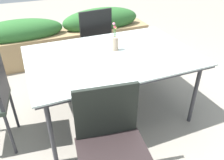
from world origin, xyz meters
name	(u,v)px	position (x,y,z in m)	size (l,w,h in m)	color
ground_plane	(105,113)	(0.00, 0.00, 0.00)	(12.00, 12.00, 0.00)	gray
dining_table	(112,58)	(0.08, -0.02, 0.70)	(1.68, 1.13, 0.74)	silver
chair_far_side	(93,40)	(0.16, 0.86, 0.56)	(0.51, 0.51, 0.99)	black
chair_near_left	(112,143)	(-0.28, -0.89, 0.51)	(0.56, 0.56, 0.90)	black
flower_vase	(115,42)	(0.15, 0.07, 0.83)	(0.06, 0.06, 0.30)	tan
planter_box	(65,38)	(-0.09, 1.58, 0.37)	(2.88, 0.43, 0.78)	#9E7F56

